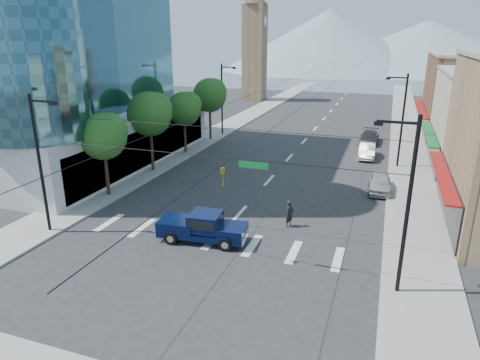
{
  "coord_description": "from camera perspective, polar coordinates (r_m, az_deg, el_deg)",
  "views": [
    {
      "loc": [
        9.48,
        -21.07,
        12.22
      ],
      "look_at": [
        0.45,
        4.79,
        3.0
      ],
      "focal_mm": 32.0,
      "sensor_mm": 36.0,
      "label": 1
    }
  ],
  "objects": [
    {
      "name": "sidewalk_left",
      "position": [
        65.87,
        -0.13,
        7.97
      ],
      "size": [
        4.0,
        120.0,
        0.15
      ],
      "primitive_type": "cube",
      "color": "gray",
      "rests_on": "ground"
    },
    {
      "name": "tree_midnear",
      "position": [
        40.42,
        -11.76,
        8.78
      ],
      "size": [
        4.09,
        4.09,
        7.52
      ],
      "color": "black",
      "rests_on": "ground"
    },
    {
      "name": "shop_far",
      "position": [
        62.39,
        29.26,
        9.63
      ],
      "size": [
        12.0,
        18.0,
        10.0
      ],
      "primitive_type": "cube",
      "color": "brown",
      "rests_on": "ground"
    },
    {
      "name": "parked_car_far",
      "position": [
        53.89,
        16.87,
        5.49
      ],
      "size": [
        2.16,
        5.13,
        1.48
      ],
      "primitive_type": "imported",
      "rotation": [
        0.0,
        0.0,
        -0.02
      ],
      "color": "#303033",
      "rests_on": "ground"
    },
    {
      "name": "tree_near",
      "position": [
        34.82,
        -17.55,
        5.75
      ],
      "size": [
        3.65,
        3.64,
        6.71
      ],
      "color": "black",
      "rests_on": "ground"
    },
    {
      "name": "lamp_pole_nw",
      "position": [
        55.38,
        -2.3,
        11.03
      ],
      "size": [
        2.0,
        0.25,
        9.0
      ],
      "color": "black",
      "rests_on": "ground"
    },
    {
      "name": "ground",
      "position": [
        26.14,
        -4.46,
        -9.33
      ],
      "size": [
        160.0,
        160.0,
        0.0
      ],
      "primitive_type": "plane",
      "color": "#28282B",
      "rests_on": "ground"
    },
    {
      "name": "tree_midfar",
      "position": [
        46.58,
        -7.29,
        9.52
      ],
      "size": [
        3.65,
        3.64,
        6.71
      ],
      "color": "black",
      "rests_on": "ground"
    },
    {
      "name": "sidewalk_right",
      "position": [
        62.32,
        21.3,
        6.09
      ],
      "size": [
        4.0,
        120.0,
        0.15
      ],
      "primitive_type": "cube",
      "color": "gray",
      "rests_on": "ground"
    },
    {
      "name": "lamp_pole_ne",
      "position": [
        43.7,
        20.72,
        7.82
      ],
      "size": [
        2.0,
        0.25,
        9.0
      ],
      "color": "black",
      "rests_on": "ground"
    },
    {
      "name": "signal_rig",
      "position": [
        23.38,
        -5.28,
        -0.39
      ],
      "size": [
        21.8,
        0.2,
        9.0
      ],
      "color": "black",
      "rests_on": "ground"
    },
    {
      "name": "mountain_left",
      "position": [
        172.82,
        11.67,
        17.83
      ],
      "size": [
        80.0,
        80.0,
        22.0
      ],
      "primitive_type": "cone",
      "color": "gray",
      "rests_on": "ground"
    },
    {
      "name": "office_tower",
      "position": [
        50.02,
        -28.07,
        19.13
      ],
      "size": [
        29.5,
        27.0,
        30.0
      ],
      "color": "#B7B7B2",
      "rests_on": "ground"
    },
    {
      "name": "clock_tower",
      "position": [
        87.05,
        1.97,
        17.55
      ],
      "size": [
        4.8,
        4.8,
        20.4
      ],
      "color": "#8C6B4C",
      "rests_on": "ground"
    },
    {
      "name": "tree_far",
      "position": [
        52.79,
        -3.9,
        11.34
      ],
      "size": [
        4.09,
        4.09,
        7.52
      ],
      "color": "black",
      "rests_on": "ground"
    },
    {
      "name": "pedestrian",
      "position": [
        28.95,
        6.62,
        -4.48
      ],
      "size": [
        0.66,
        0.79,
        1.87
      ],
      "primitive_type": "imported",
      "rotation": [
        0.0,
        0.0,
        1.21
      ],
      "color": "black",
      "rests_on": "ground"
    },
    {
      "name": "pickup_truck",
      "position": [
        26.89,
        -5.06,
        -6.18
      ],
      "size": [
        5.75,
        2.58,
        1.89
      ],
      "rotation": [
        0.0,
        0.0,
        0.09
      ],
      "color": "#071136",
      "rests_on": "ground"
    },
    {
      "name": "parked_car_mid",
      "position": [
        47.22,
        16.58,
        3.77
      ],
      "size": [
        1.77,
        4.68,
        1.52
      ],
      "primitive_type": "imported",
      "rotation": [
        0.0,
        0.0,
        0.03
      ],
      "color": "#BCBCBC",
      "rests_on": "ground"
    },
    {
      "name": "mountain_right",
      "position": [
        181.4,
        23.55,
        16.12
      ],
      "size": [
        90.0,
        90.0,
        18.0
      ],
      "primitive_type": "cone",
      "color": "gray",
      "rests_on": "ground"
    },
    {
      "name": "parked_car_near",
      "position": [
        37.11,
        18.15,
        -0.33
      ],
      "size": [
        2.07,
        4.62,
        1.54
      ],
      "primitive_type": "imported",
      "rotation": [
        0.0,
        0.0,
        0.05
      ],
      "color": "#B7B6BB",
      "rests_on": "ground"
    }
  ]
}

